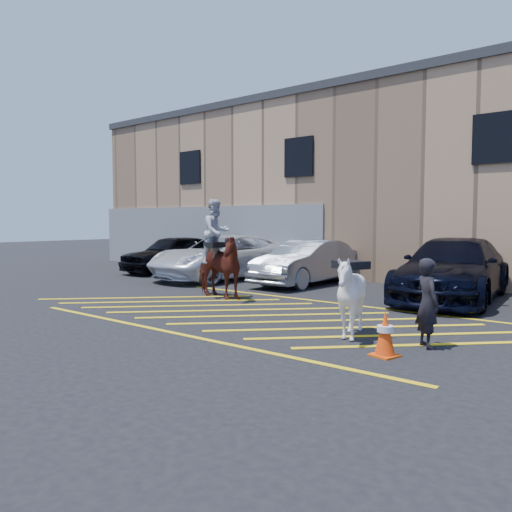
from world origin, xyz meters
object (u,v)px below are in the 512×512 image
Objects in this scene: handler at (428,303)px; car_blue_suv at (453,269)px; car_white_pickup at (223,257)px; traffic_cone at (385,333)px; mounted_bay at (216,258)px; saddled_white at (350,297)px; car_black_suv at (173,254)px; car_silver_sedan at (306,262)px.

car_blue_suv is at bearing -33.63° from handler.
car_white_pickup is 8.01× the size of traffic_cone.
mounted_bay reaches higher than handler.
car_white_pickup is 9.88m from saddled_white.
car_silver_sedan is at bearing 3.60° from car_black_suv.
traffic_cone is at bearing -48.10° from car_silver_sedan.
handler is at bearing 71.85° from traffic_cone.
car_blue_suv reaches higher than saddled_white.
car_silver_sedan is (6.57, 0.07, -0.03)m from car_black_suv.
handler reaches higher than car_silver_sedan.
saddled_white is (11.46, -5.96, -0.01)m from car_black_suv.
saddled_white is at bearing -20.58° from mounted_bay.
car_silver_sedan is 4.11m from mounted_bay.
traffic_cone is (6.21, -2.70, -0.74)m from mounted_bay.
car_blue_suv is at bearing 36.45° from mounted_bay.
mounted_bay is (-6.53, 1.73, 0.35)m from handler.
car_black_suv is at bearing 152.51° from saddled_white.
car_white_pickup is 3.85× the size of handler.
saddled_white is at bearing -24.47° from car_black_suv.
car_white_pickup is 1.29× the size of car_silver_sedan.
car_blue_suv is 5.80m from saddled_white.
saddled_white is (-0.01, -5.80, -0.07)m from car_blue_suv.
car_silver_sedan is 4.91m from car_blue_suv.
car_blue_suv is 2.10× the size of mounted_bay.
car_white_pickup is at bearing -170.32° from car_silver_sedan.
traffic_cone is at bearing -87.01° from car_blue_suv.
car_black_suv is 11.48m from car_blue_suv.
traffic_cone is (1.02, -0.75, -0.40)m from saddled_white.
car_blue_suv is 5.73m from handler.
car_silver_sedan is 9.00m from traffic_cone.
car_silver_sedan is at bearing 129.02° from saddled_white.
car_blue_suv is 6.64m from traffic_cone.
car_blue_suv is at bearing 98.72° from traffic_cone.
car_silver_sedan is at bearing 171.56° from car_blue_suv.
car_white_pickup reaches higher than saddled_white.
handler reaches higher than traffic_cone.
car_blue_suv is (11.47, -0.16, 0.05)m from car_black_suv.
car_blue_suv is at bearing 7.59° from car_white_pickup.
car_black_suv is 6.57m from car_silver_sedan.
handler is at bearing -14.83° from mounted_bay.
car_blue_suv is 3.79× the size of handler.
car_black_suv reaches higher than car_silver_sedan.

